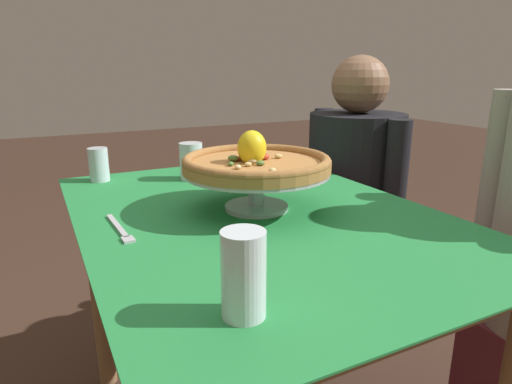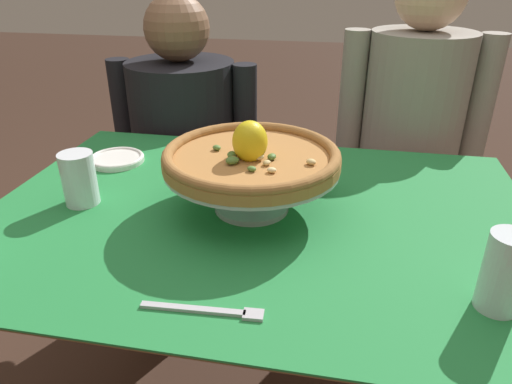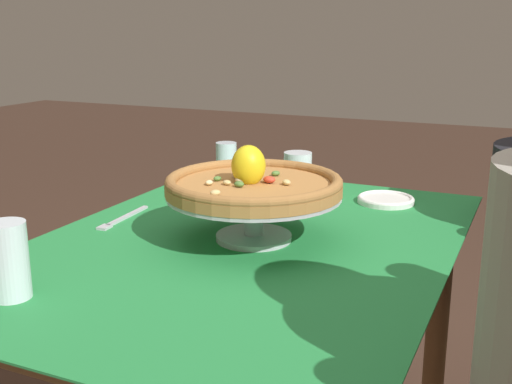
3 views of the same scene
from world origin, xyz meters
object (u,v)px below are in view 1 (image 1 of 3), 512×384
pizza_stand (256,181)px  water_glass_side_left (191,164)px  water_glass_front_right (244,278)px  pizza (256,162)px  water_glass_front_left (99,167)px  dinner_fork (120,230)px  diner_left (352,206)px  side_plate (252,167)px

pizza_stand → water_glass_side_left: 0.38m
water_glass_side_left → water_glass_front_right: bearing=-13.7°
water_glass_side_left → pizza: bearing=6.7°
pizza → water_glass_front_left: size_ratio=3.49×
water_glass_front_right → dinner_fork: size_ratio=0.67×
water_glass_front_left → water_glass_side_left: size_ratio=0.90×
water_glass_side_left → water_glass_front_right: water_glass_front_right is taller
pizza → dinner_fork: pizza is taller
water_glass_front_left → diner_left: diner_left is taller
pizza_stand → side_plate: bearing=155.3°
side_plate → water_glass_front_left: bearing=-99.1°
pizza_stand → water_glass_front_right: size_ratio=2.79×
water_glass_front_left → side_plate: (0.08, 0.50, -0.04)m
water_glass_front_left → diner_left: 0.97m
diner_left → water_glass_front_left: bearing=-97.3°
water_glass_front_left → dinner_fork: (0.49, -0.03, -0.04)m
pizza → dinner_fork: (0.00, -0.34, -0.12)m
pizza_stand → pizza: size_ratio=0.99×
water_glass_front_right → pizza: bearing=151.1°
water_glass_side_left → dinner_fork: size_ratio=0.61×
diner_left → pizza_stand: bearing=-59.3°
side_plate → dinner_fork: side_plate is taller
pizza → diner_left: 0.79m
water_glass_side_left → side_plate: (-0.03, 0.23, -0.04)m
pizza → water_glass_front_right: 0.51m
pizza_stand → side_plate: 0.45m
pizza_stand → dinner_fork: bearing=-89.8°
water_glass_front_right → pizza_stand: bearing=151.0°
side_plate → water_glass_side_left: bearing=-82.5°
water_glass_front_right → side_plate: bearing=153.0°
water_glass_front_left → water_glass_front_right: (0.93, 0.07, 0.01)m
pizza → diner_left: (-0.37, 0.62, -0.31)m
water_glass_side_left → water_glass_front_right: (0.82, -0.20, 0.01)m
pizza_stand → side_plate: pizza_stand is taller
water_glass_front_left → water_glass_side_left: bearing=67.7°
water_glass_front_right → dinner_fork: water_glass_front_right is taller
dinner_fork → pizza: bearing=90.2°
pizza_stand → water_glass_front_right: 0.50m
pizza_stand → dinner_fork: size_ratio=1.88×
pizza_stand → water_glass_front_left: 0.58m
water_glass_side_left → side_plate: 0.24m
pizza → dinner_fork: size_ratio=1.89×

